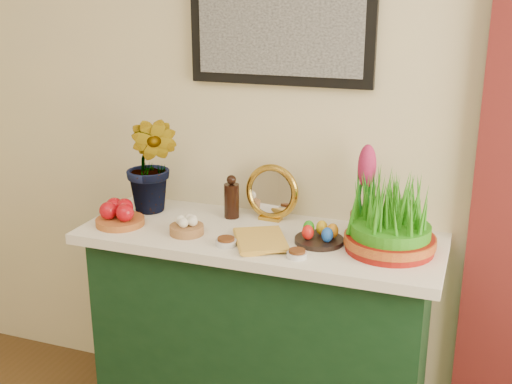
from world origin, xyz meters
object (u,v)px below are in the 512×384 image
(mirror, at_px, (272,193))
(hyacinth_green, at_px, (151,149))
(book, at_px, (236,241))
(wheatgrass_sabzeh, at_px, (391,220))
(sideboard, at_px, (260,338))

(mirror, bearing_deg, hyacinth_green, -170.16)
(book, xyz_separation_m, wheatgrass_sabzeh, (0.54, 0.14, 0.10))
(mirror, bearing_deg, wheatgrass_sabzeh, -18.85)
(wheatgrass_sabzeh, bearing_deg, sideboard, 178.98)
(hyacinth_green, height_order, book, hyacinth_green)
(mirror, bearing_deg, book, -95.83)
(mirror, height_order, book, mirror)
(mirror, distance_m, book, 0.33)
(hyacinth_green, bearing_deg, wheatgrass_sabzeh, -0.60)
(wheatgrass_sabzeh, bearing_deg, book, -165.36)
(sideboard, relative_size, wheatgrass_sabzeh, 3.95)
(hyacinth_green, bearing_deg, mirror, 14.21)
(sideboard, distance_m, hyacinth_green, 0.90)
(sideboard, xyz_separation_m, mirror, (-0.01, 0.16, 0.58))
(hyacinth_green, bearing_deg, sideboard, -4.45)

